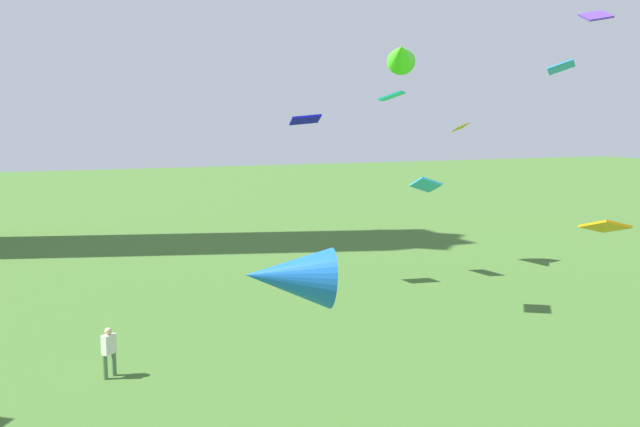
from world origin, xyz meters
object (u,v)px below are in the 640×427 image
object	(u,v)px
kite_flying_4	(461,127)
kite_flying_7	(305,120)
person_0	(109,349)
kite_flying_5	(561,67)
kite_flying_0	(392,96)
kite_flying_8	(289,277)
kite_flying_9	(426,185)
kite_flying_1	(605,227)
kite_flying_10	(596,16)
kite_flying_2	(401,54)

from	to	relation	value
kite_flying_4	kite_flying_7	xyz separation A→B (m)	(-9.79, -1.08, 0.38)
person_0	kite_flying_5	size ratio (longest dim) A/B	1.66
kite_flying_0	kite_flying_8	distance (m)	14.63
person_0	kite_flying_9	size ratio (longest dim) A/B	0.86
person_0	kite_flying_0	world-z (taller)	kite_flying_0
kite_flying_0	kite_flying_1	distance (m)	9.39
person_0	kite_flying_10	distance (m)	22.65
person_0	kite_flying_7	xyz separation A→B (m)	(10.33, 8.85, 7.14)
kite_flying_7	kite_flying_10	size ratio (longest dim) A/B	0.94
kite_flying_0	kite_flying_4	xyz separation A→B (m)	(8.64, 7.32, -1.29)
person_0	kite_flying_10	xyz separation A→B (m)	(19.61, 0.19, 11.34)
kite_flying_8	kite_flying_1	bearing A→B (deg)	121.94
kite_flying_8	kite_flying_9	size ratio (longest dim) A/B	1.15
kite_flying_2	kite_flying_5	distance (m)	15.25
person_0	kite_flying_4	world-z (taller)	kite_flying_4
kite_flying_2	kite_flying_8	size ratio (longest dim) A/B	1.38
kite_flying_8	kite_flying_2	bearing A→B (deg)	156.72
kite_flying_8	kite_flying_10	xyz separation A→B (m)	(16.82, 8.55, 7.50)
kite_flying_1	kite_flying_2	world-z (taller)	kite_flying_2
person_0	kite_flying_10	size ratio (longest dim) A/B	0.96
kite_flying_5	kite_flying_8	size ratio (longest dim) A/B	0.45
kite_flying_1	kite_flying_8	bearing A→B (deg)	117.52
kite_flying_8	kite_flying_9	bearing A→B (deg)	152.69
kite_flying_10	kite_flying_9	bearing A→B (deg)	43.03
kite_flying_0	kite_flying_9	world-z (taller)	kite_flying_0
kite_flying_9	kite_flying_10	size ratio (longest dim) A/B	1.11
kite_flying_9	kite_flying_7	bearing A→B (deg)	-87.45
kite_flying_7	kite_flying_8	bearing A→B (deg)	75.57
kite_flying_0	kite_flying_9	bearing A→B (deg)	-3.76
kite_flying_4	kite_flying_7	world-z (taller)	kite_flying_7
kite_flying_7	kite_flying_8	size ratio (longest dim) A/B	0.74
kite_flying_2	kite_flying_10	size ratio (longest dim) A/B	1.75
kite_flying_4	kite_flying_5	size ratio (longest dim) A/B	1.03
person_0	kite_flying_1	world-z (taller)	kite_flying_1
kite_flying_0	kite_flying_7	xyz separation A→B (m)	(-1.15, 6.24, -0.91)
person_0	kite_flying_0	size ratio (longest dim) A/B	0.98
kite_flying_9	kite_flying_1	bearing A→B (deg)	7.58
kite_flying_0	kite_flying_1	xyz separation A→B (m)	(5.29, -6.13, -4.74)
kite_flying_1	kite_flying_9	size ratio (longest dim) A/B	0.92
kite_flying_7	kite_flying_8	xyz separation A→B (m)	(-7.55, -17.20, -3.31)
kite_flying_5	kite_flying_1	bearing A→B (deg)	-119.13
kite_flying_9	kite_flying_5	bearing A→B (deg)	-6.47
kite_flying_2	kite_flying_9	distance (m)	7.16
kite_flying_5	kite_flying_0	bearing A→B (deg)	-26.84
kite_flying_0	kite_flying_4	bearing A→B (deg)	-10.14
kite_flying_1	kite_flying_4	xyz separation A→B (m)	(3.35, 13.45, 3.45)
kite_flying_0	kite_flying_8	xyz separation A→B (m)	(-8.70, -10.97, -4.23)
kite_flying_5	kite_flying_10	bearing A→B (deg)	-96.68
person_0	kite_flying_1	xyz separation A→B (m)	(16.78, -3.52, 3.32)
kite_flying_7	kite_flying_8	world-z (taller)	kite_flying_7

